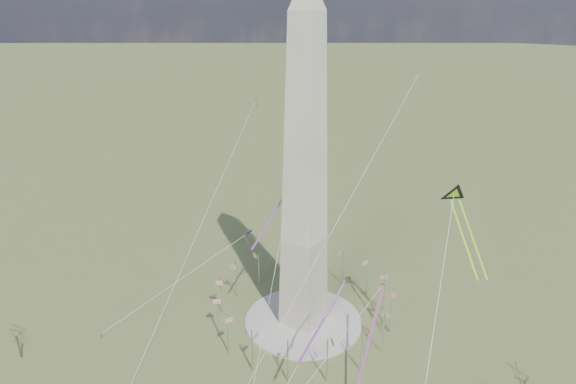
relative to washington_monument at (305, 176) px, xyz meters
The scene contains 14 objects.
ground 47.95m from the washington_monument, ahead, with size 2000.00×2000.00×0.00m, color #525E2F.
plaza 47.55m from the washington_monument, ahead, with size 36.00×36.00×0.80m, color #B9B1A9.
washington_monument is the anchor object (origin of this frame).
flagpole_ring 40.68m from the washington_monument, 169.63° to the right, with size 54.40×54.40×13.00m.
tree_near 73.57m from the washington_monument, ahead, with size 7.79×7.79×13.63m.
tree_far 90.55m from the washington_monument, 135.44° to the right, with size 5.91×5.91×10.34m.
person_west 76.35m from the washington_monument, 139.51° to the right, with size 0.72×0.56×1.48m, color gray.
kite_delta_black 40.33m from the washington_monument, ahead, with size 16.47×17.98×16.38m.
kite_diamond_purple 37.60m from the washington_monument, 166.30° to the left, with size 2.38×3.55×10.57m.
kite_streamer_left 37.83m from the washington_monument, 47.09° to the right, with size 2.91×19.83×13.61m.
kite_streamer_mid 12.53m from the washington_monument, 162.35° to the right, with size 1.93×20.67×14.20m.
kite_streamer_right 42.02m from the washington_monument, 15.59° to the right, with size 5.75×23.67×16.37m.
kite_small_red 57.47m from the washington_monument, 139.78° to the left, with size 1.18×1.88×4.55m.
kite_small_white 49.66m from the washington_monument, 70.33° to the left, with size 1.23×1.87×4.05m.
Camera 1 is at (68.29, -113.67, 95.26)m, focal length 32.00 mm.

